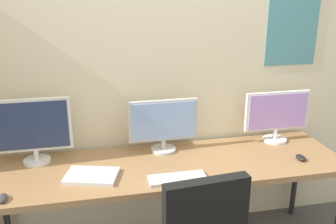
# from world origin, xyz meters

# --- Properties ---
(wall_back) EXTENTS (4.79, 0.11, 2.60)m
(wall_back) POSITION_xyz_m (0.00, 1.02, 1.30)
(wall_back) COLOR beige
(wall_back) RESTS_ON ground_plane
(desk) EXTENTS (2.39, 0.68, 0.74)m
(desk) POSITION_xyz_m (0.00, 0.60, 0.69)
(desk) COLOR #936D47
(desk) RESTS_ON ground_plane
(monitor_left) EXTENTS (0.50, 0.18, 0.45)m
(monitor_left) POSITION_xyz_m (-0.88, 0.81, 0.98)
(monitor_left) COLOR silver
(monitor_left) RESTS_ON desk
(monitor_center) EXTENTS (0.50, 0.18, 0.38)m
(monitor_center) POSITION_xyz_m (0.00, 0.81, 0.95)
(monitor_center) COLOR silver
(monitor_center) RESTS_ON desk
(monitor_right) EXTENTS (0.50, 0.18, 0.39)m
(monitor_right) POSITION_xyz_m (0.88, 0.81, 0.95)
(monitor_right) COLOR silver
(monitor_right) RESTS_ON desk
(keyboard_main) EXTENTS (0.36, 0.13, 0.02)m
(keyboard_main) POSITION_xyz_m (0.00, 0.37, 0.75)
(keyboard_main) COLOR silver
(keyboard_main) RESTS_ON desk
(mouse_left_side) EXTENTS (0.06, 0.10, 0.03)m
(mouse_left_side) POSITION_xyz_m (0.89, 0.47, 0.76)
(mouse_left_side) COLOR black
(mouse_left_side) RESTS_ON desk
(mouse_right_side) EXTENTS (0.06, 0.10, 0.03)m
(mouse_right_side) POSITION_xyz_m (-1.01, 0.35, 0.76)
(mouse_right_side) COLOR #38383D
(mouse_right_side) RESTS_ON desk
(laptop_closed) EXTENTS (0.37, 0.30, 0.02)m
(laptop_closed) POSITION_xyz_m (-0.52, 0.51, 0.75)
(laptop_closed) COLOR silver
(laptop_closed) RESTS_ON desk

